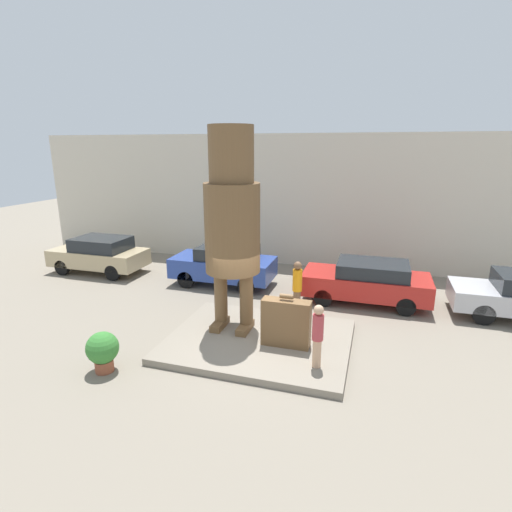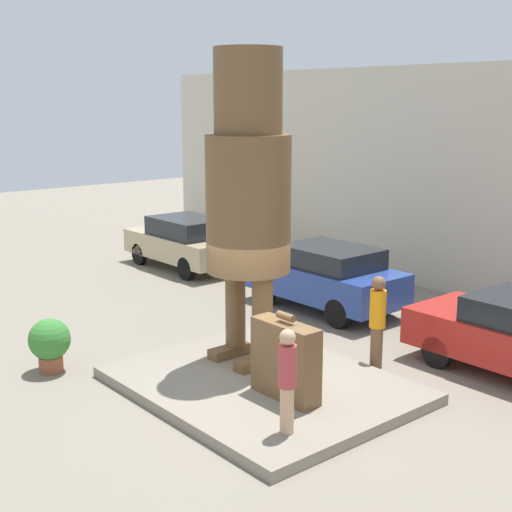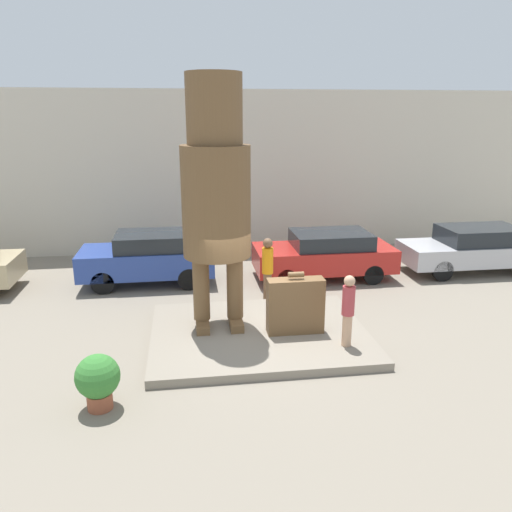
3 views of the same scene
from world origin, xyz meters
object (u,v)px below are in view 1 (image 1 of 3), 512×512
at_px(giant_suitcase, 286,323).
at_px(parked_car_tan, 99,254).
at_px(tourist, 318,334).
at_px(worker_hivis, 297,286).
at_px(planter_pot, 103,350).
at_px(parked_car_blue, 224,264).
at_px(statue_figure, 232,215).
at_px(parked_car_red, 367,281).

distance_m(giant_suitcase, parked_car_tan, 10.45).
relative_size(tourist, worker_hivis, 0.89).
xyz_separation_m(tourist, planter_pot, (-5.04, -1.43, -0.49)).
bearing_deg(planter_pot, tourist, 15.89).
height_order(parked_car_blue, planter_pot, parked_car_blue).
height_order(statue_figure, worker_hivis, statue_figure).
bearing_deg(tourist, planter_pot, -164.11).
bearing_deg(parked_car_red, worker_hivis, 39.35).
distance_m(tourist, parked_car_red, 5.29).
bearing_deg(planter_pot, giant_suitcase, 29.35).
distance_m(giant_suitcase, tourist, 1.31).
xyz_separation_m(parked_car_blue, worker_hivis, (3.38, -2.05, 0.15)).
distance_m(statue_figure, giant_suitcase, 3.28).
bearing_deg(statue_figure, parked_car_red, 45.30).
distance_m(parked_car_tan, planter_pot, 8.67).
xyz_separation_m(statue_figure, tourist, (2.69, -1.49, -2.48)).
bearing_deg(parked_car_blue, worker_hivis, 148.72).
bearing_deg(parked_car_blue, giant_suitcase, 127.89).
bearing_deg(statue_figure, worker_hivis, 52.06).
bearing_deg(giant_suitcase, parked_car_tan, 154.37).
relative_size(giant_suitcase, parked_car_blue, 0.36).
height_order(statue_figure, tourist, statue_figure).
relative_size(statue_figure, giant_suitcase, 3.92).
bearing_deg(giant_suitcase, statue_figure, 159.73).
xyz_separation_m(parked_car_tan, parked_car_blue, (5.83, 0.10, 0.02)).
distance_m(parked_car_tan, worker_hivis, 9.41).
relative_size(parked_car_red, planter_pot, 4.23).
bearing_deg(planter_pot, statue_figure, 51.30).
relative_size(tourist, parked_car_tan, 0.39).
height_order(statue_figure, parked_car_tan, statue_figure).
distance_m(statue_figure, planter_pot, 4.78).
xyz_separation_m(statue_figure, parked_car_red, (3.66, 3.70, -2.76)).
bearing_deg(tourist, parked_car_red, 79.44).
height_order(giant_suitcase, parked_car_tan, giant_suitcase).
distance_m(parked_car_blue, parked_car_red, 5.54).
xyz_separation_m(tourist, parked_car_tan, (-10.39, 5.38, -0.24)).
relative_size(parked_car_blue, worker_hivis, 2.23).
distance_m(giant_suitcase, worker_hivis, 2.58).
relative_size(tourist, planter_pot, 1.56).
relative_size(giant_suitcase, tourist, 0.91).
bearing_deg(worker_hivis, parked_car_red, 39.35).
xyz_separation_m(planter_pot, worker_hivis, (3.85, 4.86, 0.41)).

